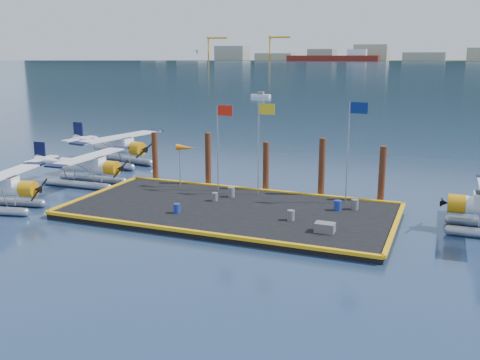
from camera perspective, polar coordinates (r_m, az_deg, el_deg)
The scene contains 21 objects.
ground at distance 33.55m, azimuth -1.08°, elevation -3.66°, with size 4000.00×4000.00×0.00m, color navy.
dock at distance 33.49m, azimuth -1.09°, elevation -3.33°, with size 20.00×10.00×0.40m, color black.
dock_bumpers at distance 33.41m, azimuth -1.09°, elevation -2.86°, with size 20.25×10.25×0.18m, color #F1AC0E, non-canonical shape.
seaplane_b at distance 42.26m, azimuth -15.96°, elevation 1.25°, with size 7.91×8.72×3.11m.
seaplane_c at distance 49.40m, azimuth -12.98°, elevation 3.33°, with size 9.25×10.08×3.57m.
drum_0 at distance 35.01m, azimuth -2.70°, elevation -1.80°, with size 0.39×0.39×0.55m, color #5E5E63.
drum_1 at distance 31.04m, azimuth 5.46°, elevation -3.77°, with size 0.43×0.43×0.60m, color #5E5E63.
drum_2 at distance 33.39m, azimuth 10.38°, elevation -2.68°, with size 0.45×0.45×0.63m, color navy.
drum_3 at distance 32.51m, azimuth -6.74°, elevation -3.03°, with size 0.42×0.42×0.59m, color navy.
drum_4 at distance 33.79m, azimuth 12.15°, elevation -2.57°, with size 0.45×0.45×0.63m, color #5E5E63.
drum_5 at distance 35.94m, azimuth -0.94°, elevation -1.30°, with size 0.48×0.48×0.67m, color #5E5E63.
crate at distance 29.24m, azimuth 9.03°, elevation -5.03°, with size 1.06×0.71×0.53m, color #5E5E63.
flagpole_red at distance 36.89m, azimuth -2.11°, elevation 4.88°, with size 1.14×0.08×6.00m.
flagpole_yellow at distance 35.78m, azimuth 2.30°, elevation 4.80°, with size 1.14×0.08×6.20m.
flagpole_blue at distance 34.25m, azimuth 11.82°, elevation 4.45°, with size 1.14×0.08×6.50m.
windsock at distance 38.25m, azimuth -5.85°, elevation 3.34°, with size 1.40×0.44×3.12m.
piling_0 at distance 41.52m, azimuth -9.05°, elevation 2.30°, with size 0.44×0.44×4.00m, color #422212.
piling_1 at distance 39.41m, azimuth -3.41°, elevation 2.01°, with size 0.44×0.44×4.20m, color #422212.
piling_2 at distance 37.79m, azimuth 2.78°, elevation 1.23°, with size 0.44×0.44×3.80m, color #422212.
piling_3 at distance 36.67m, azimuth 8.70°, elevation 1.12°, with size 0.44×0.44×4.30m, color #422212.
piling_4 at distance 36.04m, azimuth 14.89°, elevation 0.37°, with size 0.44×0.44×4.00m, color #422212.
Camera 1 is at (12.50, -29.57, 9.72)m, focal length 40.00 mm.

